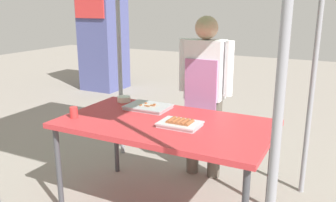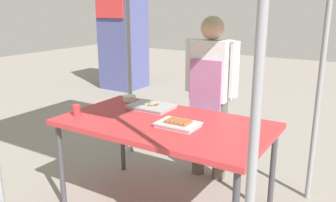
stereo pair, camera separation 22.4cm
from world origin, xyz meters
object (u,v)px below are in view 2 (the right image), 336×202
at_px(condiment_bowl, 129,98).
at_px(drink_cup_near_edge, 77,110).
at_px(tray_meat_skewers, 151,107).
at_px(stall_table, 165,128).
at_px(neighbor_stall_left, 123,38).
at_px(vendor_woman, 210,86).
at_px(tray_grilled_sausages, 178,124).

bearing_deg(condiment_bowl, drink_cup_near_edge, -97.59).
height_order(tray_meat_skewers, condiment_bowl, condiment_bowl).
xyz_separation_m(stall_table, neighbor_stall_left, (-3.04, 3.30, 0.27)).
relative_size(condiment_bowl, neighbor_stall_left, 0.06).
bearing_deg(stall_table, drink_cup_near_edge, -160.39).
distance_m(stall_table, vendor_woman, 0.74).
xyz_separation_m(tray_grilled_sausages, drink_cup_near_edge, (-0.83, -0.19, 0.02)).
distance_m(tray_meat_skewers, vendor_woman, 0.59).
bearing_deg(stall_table, tray_meat_skewers, 140.11).
xyz_separation_m(drink_cup_near_edge, vendor_woman, (0.72, 0.96, 0.10)).
xyz_separation_m(tray_meat_skewers, vendor_woman, (0.32, 0.48, 0.12)).
xyz_separation_m(stall_table, drink_cup_near_edge, (-0.68, -0.24, 0.10)).
xyz_separation_m(condiment_bowl, vendor_woman, (0.64, 0.38, 0.12)).
xyz_separation_m(tray_grilled_sausages, condiment_bowl, (-0.75, 0.39, 0.00)).
relative_size(tray_meat_skewers, condiment_bowl, 3.04).
distance_m(stall_table, drink_cup_near_edge, 0.73).
bearing_deg(condiment_bowl, tray_meat_skewers, -18.18).
bearing_deg(vendor_woman, neighbor_stall_left, -40.01).
bearing_deg(vendor_woman, tray_grilled_sausages, 97.97).
bearing_deg(tray_meat_skewers, condiment_bowl, 161.82).
height_order(drink_cup_near_edge, neighbor_stall_left, neighbor_stall_left).
bearing_deg(stall_table, vendor_woman, 86.75).
height_order(stall_table, condiment_bowl, condiment_bowl).
distance_m(drink_cup_near_edge, vendor_woman, 1.20).
bearing_deg(tray_grilled_sausages, stall_table, 161.43).
height_order(stall_table, vendor_woman, vendor_woman).
height_order(tray_grilled_sausages, neighbor_stall_left, neighbor_stall_left).
bearing_deg(drink_cup_near_edge, tray_meat_skewers, 50.53).
bearing_deg(neighbor_stall_left, drink_cup_near_edge, -56.33).
relative_size(tray_grilled_sausages, vendor_woman, 0.20).
height_order(condiment_bowl, vendor_woman, vendor_woman).
xyz_separation_m(condiment_bowl, neighbor_stall_left, (-2.44, 2.96, 0.20)).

